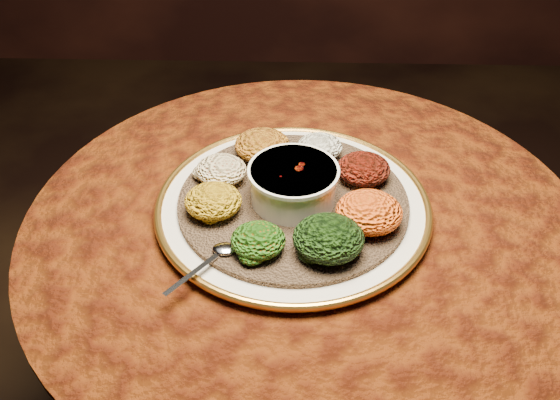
{
  "coord_description": "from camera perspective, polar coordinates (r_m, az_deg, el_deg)",
  "views": [
    {
      "loc": [
        -0.02,
        -0.8,
        1.43
      ],
      "look_at": [
        -0.05,
        0.02,
        0.76
      ],
      "focal_mm": 40.0,
      "sensor_mm": 36.0,
      "label": 1
    }
  ],
  "objects": [
    {
      "name": "spoon",
      "position": [
        0.95,
        -5.53,
        -4.82
      ],
      "size": [
        0.1,
        0.11,
        0.01
      ],
      "rotation": [
        0.0,
        0.0,
        -2.24
      ],
      "color": "silver",
      "rests_on": "injera"
    },
    {
      "name": "platter",
      "position": [
        1.06,
        1.2,
        -0.56
      ],
      "size": [
        0.57,
        0.57,
        0.02
      ],
      "rotation": [
        0.0,
        0.0,
        -0.34
      ],
      "color": "beige",
      "rests_on": "table"
    },
    {
      "name": "portion_kik",
      "position": [
        1.02,
        -6.13,
        -0.1
      ],
      "size": [
        0.09,
        0.09,
        0.05
      ],
      "primitive_type": "ellipsoid",
      "color": "#C08F11",
      "rests_on": "injera"
    },
    {
      "name": "portion_ayib",
      "position": [
        1.14,
        3.65,
        4.87
      ],
      "size": [
        0.08,
        0.08,
        0.04
      ],
      "primitive_type": "ellipsoid",
      "color": "silver",
      "rests_on": "injera"
    },
    {
      "name": "portion_timatim",
      "position": [
        1.09,
        -5.4,
        2.73
      ],
      "size": [
        0.09,
        0.08,
        0.04
      ],
      "primitive_type": "ellipsoid",
      "color": "maroon",
      "rests_on": "injera"
    },
    {
      "name": "portion_shiro",
      "position": [
        1.14,
        -1.62,
        5.01
      ],
      "size": [
        0.1,
        0.1,
        0.05
      ],
      "primitive_type": "ellipsoid",
      "color": "#A26113",
      "rests_on": "injera"
    },
    {
      "name": "stew_bowl",
      "position": [
        1.03,
        1.24,
        1.66
      ],
      "size": [
        0.15,
        0.15,
        0.06
      ],
      "color": "silver",
      "rests_on": "injera"
    },
    {
      "name": "portion_kitfo",
      "position": [
        1.09,
        7.65,
        2.85
      ],
      "size": [
        0.09,
        0.09,
        0.04
      ],
      "primitive_type": "ellipsoid",
      "color": "black",
      "rests_on": "injera"
    },
    {
      "name": "portion_mixveg",
      "position": [
        0.95,
        -2.01,
        -3.7
      ],
      "size": [
        0.08,
        0.08,
        0.04
      ],
      "primitive_type": "ellipsoid",
      "color": "#AA450A",
      "rests_on": "injera"
    },
    {
      "name": "portion_gomen",
      "position": [
        0.94,
        4.46,
        -3.5
      ],
      "size": [
        0.11,
        0.1,
        0.05
      ],
      "primitive_type": "ellipsoid",
      "color": "black",
      "rests_on": "injera"
    },
    {
      "name": "table",
      "position": [
        1.18,
        2.21,
        -8.23
      ],
      "size": [
        0.96,
        0.96,
        0.73
      ],
      "color": "black",
      "rests_on": "ground"
    },
    {
      "name": "injera",
      "position": [
        1.06,
        1.2,
        -0.11
      ],
      "size": [
        0.42,
        0.42,
        0.01
      ],
      "primitive_type": "cylinder",
      "rotation": [
        0.0,
        0.0,
        0.07
      ],
      "color": "brown",
      "rests_on": "platter"
    },
    {
      "name": "portion_tikil",
      "position": [
        1.0,
        8.14,
        -1.09
      ],
      "size": [
        0.11,
        0.1,
        0.05
      ],
      "primitive_type": "ellipsoid",
      "color": "#A3620D",
      "rests_on": "injera"
    }
  ]
}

